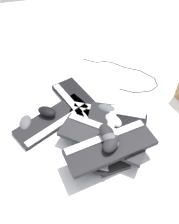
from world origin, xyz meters
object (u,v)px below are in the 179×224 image
Objects in this scene: mouse_3 at (25,123)px; mouse_4 at (107,133)px; keyboard_0 at (100,137)px; mouse_1 at (111,143)px; mouse_0 at (110,138)px; keyboard_4 at (99,135)px; keyboard_5 at (102,138)px; mouse_5 at (47,112)px; keyboard_1 at (107,118)px; keyboard_3 at (53,120)px; mouse_6 at (107,109)px; mouse_2 at (113,120)px; keyboard_6 at (110,147)px; keyboard_2 at (80,103)px.

mouse_4 reaches higher than mouse_3.
mouse_1 is (0.13, 0.02, 0.13)m from keyboard_0.
keyboard_4 is at bearing -5.70° from mouse_0.
keyboard_5 is (0.04, 0.00, 0.03)m from keyboard_4.
mouse_5 is at bearing -64.75° from mouse_3.
keyboard_1 and keyboard_3 have the same top height.
keyboard_5 reaches higher than mouse_6.
mouse_2 reaches higher than keyboard_3.
keyboard_1 is at bearing 30.39° from mouse_1.
mouse_0 is at bearing 170.27° from keyboard_6.
keyboard_6 is 4.19× the size of mouse_5.
keyboard_5 reaches higher than keyboard_0.
mouse_3 is at bearing -122.20° from keyboard_5.
keyboard_5 reaches higher than mouse_3.
mouse_4 is at bearing -70.85° from mouse_6.
keyboard_1 is 4.19× the size of mouse_5.
keyboard_2 is 4.22× the size of mouse_6.
mouse_1 is 0.52m from mouse_3.
keyboard_6 is at bearing 38.22° from keyboard_3.
mouse_6 is (0.12, 0.13, 0.04)m from keyboard_2.
keyboard_4 is 4.21× the size of mouse_2.
mouse_2 reaches higher than mouse_3.
mouse_2 is 1.00× the size of mouse_4.
keyboard_6 is (0.12, 0.02, 0.06)m from keyboard_4.
keyboard_0 is at bearing 96.86° from mouse_2.
keyboard_5 is at bearing 171.79° from mouse_5.
keyboard_0 is 0.98× the size of keyboard_1.
mouse_1 reaches higher than keyboard_4.
mouse_1 is at bearing 130.87° from mouse_2.
mouse_0 is 1.00× the size of mouse_1.
keyboard_0 is 4.12× the size of mouse_1.
mouse_2 is 0.38m from mouse_5.
keyboard_0 is 4.12× the size of mouse_2.
mouse_4 is 1.00× the size of mouse_6.
keyboard_0 is 0.17m from mouse_0.
keyboard_3 is 0.99× the size of keyboard_6.
mouse_4 reaches higher than mouse_6.
mouse_1 reaches higher than keyboard_2.
keyboard_0 is 0.98× the size of keyboard_4.
mouse_4 is 0.25m from mouse_6.
mouse_3 is (-0.12, -0.47, -0.03)m from mouse_2.
mouse_0 is (0.28, 0.25, 0.13)m from keyboard_3.
keyboard_0 is 0.27m from keyboard_2.
mouse_6 reaches higher than keyboard_0.
mouse_1 is 1.00× the size of mouse_4.
mouse_1 is at bearing 9.03° from keyboard_2.
keyboard_0 is 0.14m from keyboard_1.
keyboard_3 is 4.17× the size of mouse_4.
mouse_0 and mouse_4 have the same top height.
keyboard_6 is 0.07m from mouse_4.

